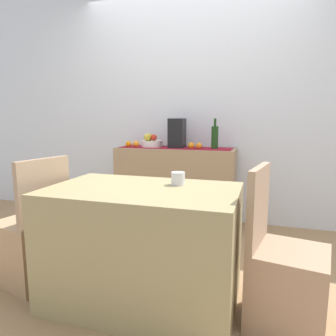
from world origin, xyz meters
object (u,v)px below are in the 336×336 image
at_px(sideboard_console, 175,186).
at_px(coffee_cup, 178,179).
at_px(wine_bottle, 215,137).
at_px(fruit_bowl, 152,144).
at_px(coffee_maker, 177,133).
at_px(chair_near_window, 33,245).
at_px(chair_by_corner, 285,281).
at_px(dining_table, 143,245).

distance_m(sideboard_console, coffee_cup, 1.45).
bearing_deg(sideboard_console, wine_bottle, 0.00).
bearing_deg(fruit_bowl, coffee_maker, 0.00).
distance_m(coffee_maker, chair_near_window, 1.79).
height_order(chair_near_window, chair_by_corner, same).
distance_m(coffee_cup, chair_by_corner, 0.85).
relative_size(sideboard_console, coffee_maker, 4.07).
bearing_deg(sideboard_console, chair_by_corner, -54.77).
xyz_separation_m(coffee_maker, chair_by_corner, (1.04, -1.49, -0.73)).
relative_size(fruit_bowl, dining_table, 0.19).
bearing_deg(dining_table, chair_near_window, -179.74).
bearing_deg(chair_by_corner, wine_bottle, 112.96).
bearing_deg(chair_near_window, coffee_cup, 8.47).
xyz_separation_m(coffee_maker, coffee_cup, (0.38, -1.34, -0.22)).
relative_size(fruit_bowl, chair_near_window, 0.25).
height_order(wine_bottle, dining_table, wine_bottle).
bearing_deg(chair_by_corner, fruit_bowl, 131.54).
height_order(coffee_maker, chair_near_window, coffee_maker).
relative_size(wine_bottle, chair_near_window, 0.35).
bearing_deg(wine_bottle, fruit_bowl, 180.00).
bearing_deg(dining_table, sideboard_console, 97.96).
bearing_deg(sideboard_console, coffee_cup, -73.67).
distance_m(wine_bottle, chair_by_corner, 1.76).
bearing_deg(coffee_cup, wine_bottle, 88.83).
xyz_separation_m(fruit_bowl, wine_bottle, (0.69, 0.00, 0.08)).
bearing_deg(coffee_maker, sideboard_console, 180.00).
relative_size(sideboard_console, wine_bottle, 4.07).
height_order(coffee_maker, chair_by_corner, coffee_maker).
bearing_deg(sideboard_console, coffee_maker, 0.00).
height_order(fruit_bowl, coffee_maker, coffee_maker).
bearing_deg(dining_table, coffee_cup, 38.93).
bearing_deg(sideboard_console, fruit_bowl, 180.00).
height_order(wine_bottle, chair_near_window, wine_bottle).
height_order(fruit_bowl, dining_table, fruit_bowl).
xyz_separation_m(fruit_bowl, coffee_maker, (0.28, 0.00, 0.12)).
height_order(dining_table, chair_near_window, chair_near_window).
bearing_deg(fruit_bowl, wine_bottle, 0.00).
xyz_separation_m(sideboard_console, coffee_maker, (0.02, 0.00, 0.58)).
relative_size(sideboard_console, chair_near_window, 1.42).
relative_size(fruit_bowl, coffee_maker, 0.71).
bearing_deg(coffee_cup, chair_near_window, -171.53).
distance_m(wine_bottle, dining_table, 1.62).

